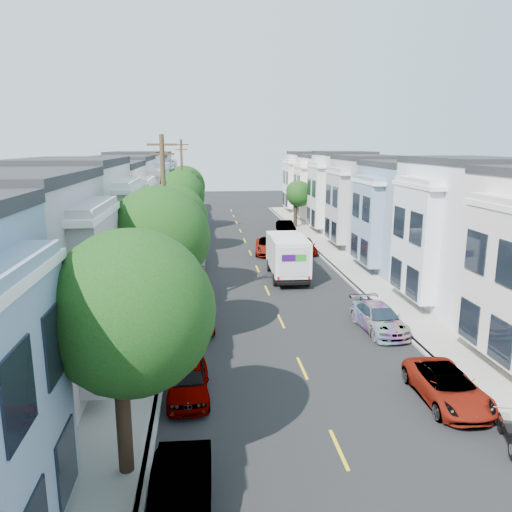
{
  "coord_description": "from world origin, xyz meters",
  "views": [
    {
      "loc": [
        -4.17,
        -25.92,
        9.59
      ],
      "look_at": [
        -0.65,
        6.95,
        2.2
      ],
      "focal_mm": 35.0,
      "sensor_mm": 36.0,
      "label": 1
    }
  ],
  "objects_px": {
    "tree_e": "(183,187)",
    "parked_left_b": "(188,380)",
    "tree_d": "(178,196)",
    "tree_far_r": "(298,194)",
    "tree_b": "(157,238)",
    "tree_a": "(128,313)",
    "motorcycle": "(507,432)",
    "parked_left_a": "(181,500)",
    "utility_pole_far": "(182,187)",
    "parked_right_c": "(305,246)",
    "parked_left_d": "(195,261)",
    "parked_left_c": "(192,315)",
    "parked_right_d": "(286,227)",
    "fedex_truck": "(287,254)",
    "lead_sedan": "(269,246)",
    "parked_right_a": "(448,387)",
    "parked_right_b": "(379,318)",
    "utility_pole_near": "(165,226)",
    "tree_c": "(169,221)"
  },
  "relations": [
    {
      "from": "tree_e",
      "to": "parked_left_b",
      "type": "distance_m",
      "value": 39.51
    },
    {
      "from": "tree_d",
      "to": "tree_far_r",
      "type": "relative_size",
      "value": 1.35
    },
    {
      "from": "tree_b",
      "to": "tree_far_r",
      "type": "xyz_separation_m",
      "value": [
        13.2,
        34.48,
        -1.48
      ]
    },
    {
      "from": "tree_d",
      "to": "tree_a",
      "type": "bearing_deg",
      "value": -90.0
    },
    {
      "from": "tree_e",
      "to": "parked_left_b",
      "type": "relative_size",
      "value": 1.74
    },
    {
      "from": "motorcycle",
      "to": "parked_left_a",
      "type": "bearing_deg",
      "value": -147.5
    },
    {
      "from": "utility_pole_far",
      "to": "parked_right_c",
      "type": "bearing_deg",
      "value": -43.47
    },
    {
      "from": "parked_left_b",
      "to": "parked_left_d",
      "type": "xyz_separation_m",
      "value": [
        0.0,
        20.76,
        -0.06
      ]
    },
    {
      "from": "parked_left_c",
      "to": "parked_right_d",
      "type": "distance_m",
      "value": 29.87
    },
    {
      "from": "tree_d",
      "to": "tree_e",
      "type": "xyz_separation_m",
      "value": [
        0.0,
        12.82,
        -0.25
      ]
    },
    {
      "from": "fedex_truck",
      "to": "motorcycle",
      "type": "relative_size",
      "value": 2.92
    },
    {
      "from": "utility_pole_far",
      "to": "tree_e",
      "type": "bearing_deg",
      "value": 90.03
    },
    {
      "from": "utility_pole_far",
      "to": "lead_sedan",
      "type": "relative_size",
      "value": 1.98
    },
    {
      "from": "tree_b",
      "to": "tree_d",
      "type": "bearing_deg",
      "value": 90.0
    },
    {
      "from": "tree_far_r",
      "to": "parked_left_a",
      "type": "bearing_deg",
      "value": -104.36
    },
    {
      "from": "parked_right_a",
      "to": "parked_right_c",
      "type": "relative_size",
      "value": 1.03
    },
    {
      "from": "tree_d",
      "to": "parked_right_d",
      "type": "relative_size",
      "value": 1.81
    },
    {
      "from": "tree_d",
      "to": "parked_right_a",
      "type": "relative_size",
      "value": 1.65
    },
    {
      "from": "parked_right_d",
      "to": "motorcycle",
      "type": "relative_size",
      "value": 1.83
    },
    {
      "from": "utility_pole_far",
      "to": "parked_left_a",
      "type": "distance_m",
      "value": 42.98
    },
    {
      "from": "tree_a",
      "to": "parked_left_d",
      "type": "xyz_separation_m",
      "value": [
        1.4,
        25.3,
        -4.42
      ]
    },
    {
      "from": "parked_right_c",
      "to": "parked_right_d",
      "type": "bearing_deg",
      "value": 91.23
    },
    {
      "from": "tree_d",
      "to": "tree_far_r",
      "type": "distance_m",
      "value": 18.46
    },
    {
      "from": "tree_a",
      "to": "lead_sedan",
      "type": "height_order",
      "value": "tree_a"
    },
    {
      "from": "tree_e",
      "to": "parked_left_a",
      "type": "relative_size",
      "value": 1.69
    },
    {
      "from": "parked_right_b",
      "to": "parked_right_c",
      "type": "distance_m",
      "value": 19.3
    },
    {
      "from": "fedex_truck",
      "to": "parked_right_b",
      "type": "height_order",
      "value": "fedex_truck"
    },
    {
      "from": "tree_d",
      "to": "lead_sedan",
      "type": "distance_m",
      "value": 9.17
    },
    {
      "from": "parked_right_b",
      "to": "parked_right_d",
      "type": "relative_size",
      "value": 1.1
    },
    {
      "from": "tree_e",
      "to": "parked_left_a",
      "type": "distance_m",
      "value": 46.24
    },
    {
      "from": "tree_e",
      "to": "motorcycle",
      "type": "bearing_deg",
      "value": -74.86
    },
    {
      "from": "parked_left_a",
      "to": "parked_right_b",
      "type": "height_order",
      "value": "parked_left_a"
    },
    {
      "from": "parked_left_b",
      "to": "motorcycle",
      "type": "distance_m",
      "value": 11.27
    },
    {
      "from": "parked_left_d",
      "to": "parked_right_d",
      "type": "distance_m",
      "value": 17.94
    },
    {
      "from": "parked_right_c",
      "to": "parked_right_a",
      "type": "bearing_deg",
      "value": -88.77
    },
    {
      "from": "parked_right_a",
      "to": "tree_a",
      "type": "bearing_deg",
      "value": -164.11
    },
    {
      "from": "fedex_truck",
      "to": "parked_right_a",
      "type": "distance_m",
      "value": 18.94
    },
    {
      "from": "parked_left_b",
      "to": "parked_right_d",
      "type": "bearing_deg",
      "value": 73.28
    },
    {
      "from": "tree_e",
      "to": "tree_far_r",
      "type": "xyz_separation_m",
      "value": [
        13.2,
        0.02,
        -1.0
      ]
    },
    {
      "from": "utility_pole_near",
      "to": "parked_left_a",
      "type": "bearing_deg",
      "value": -85.22
    },
    {
      "from": "tree_b",
      "to": "parked_right_b",
      "type": "bearing_deg",
      "value": 6.35
    },
    {
      "from": "parked_right_c",
      "to": "motorcycle",
      "type": "xyz_separation_m",
      "value": [
        0.6,
        -29.68,
        -0.24
      ]
    },
    {
      "from": "utility_pole_far",
      "to": "parked_right_a",
      "type": "bearing_deg",
      "value": -73.35
    },
    {
      "from": "tree_c",
      "to": "utility_pole_far",
      "type": "xyz_separation_m",
      "value": [
        0.0,
        22.21,
        0.26
      ]
    },
    {
      "from": "fedex_truck",
      "to": "parked_right_a",
      "type": "bearing_deg",
      "value": -79.1
    },
    {
      "from": "parked_left_b",
      "to": "parked_right_b",
      "type": "distance_m",
      "value": 11.51
    },
    {
      "from": "utility_pole_near",
      "to": "fedex_truck",
      "type": "height_order",
      "value": "utility_pole_near"
    },
    {
      "from": "tree_a",
      "to": "tree_c",
      "type": "height_order",
      "value": "tree_a"
    },
    {
      "from": "tree_c",
      "to": "parked_right_a",
      "type": "distance_m",
      "value": 19.39
    },
    {
      "from": "tree_a",
      "to": "parked_left_c",
      "type": "bearing_deg",
      "value": 83.4
    }
  ]
}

